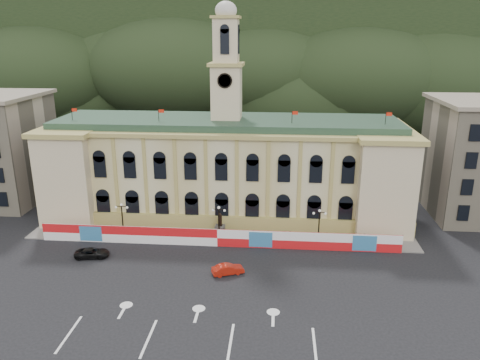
# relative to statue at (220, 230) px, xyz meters

# --- Properties ---
(ground) EXTENTS (260.00, 260.00, 0.00)m
(ground) POSITION_rel_statue_xyz_m (0.00, -18.00, -1.19)
(ground) COLOR black
(ground) RESTS_ON ground
(lane_markings) EXTENTS (26.00, 10.00, 0.02)m
(lane_markings) POSITION_rel_statue_xyz_m (0.00, -23.00, -1.18)
(lane_markings) COLOR white
(lane_markings) RESTS_ON ground
(hill_ridge) EXTENTS (230.00, 80.00, 64.00)m
(hill_ridge) POSITION_rel_statue_xyz_m (0.03, 103.99, 18.30)
(hill_ridge) COLOR black
(hill_ridge) RESTS_ON ground
(city_hall) EXTENTS (56.20, 17.60, 37.10)m
(city_hall) POSITION_rel_statue_xyz_m (0.00, 9.63, 6.66)
(city_hall) COLOR beige
(city_hall) RESTS_ON ground
(hoarding_fence) EXTENTS (50.00, 0.44, 2.50)m
(hoarding_fence) POSITION_rel_statue_xyz_m (0.06, -2.93, 0.06)
(hoarding_fence) COLOR red
(hoarding_fence) RESTS_ON ground
(pavement) EXTENTS (56.00, 5.50, 0.16)m
(pavement) POSITION_rel_statue_xyz_m (0.00, -0.25, -1.11)
(pavement) COLOR slate
(pavement) RESTS_ON ground
(statue) EXTENTS (1.40, 1.40, 3.72)m
(statue) POSITION_rel_statue_xyz_m (0.00, 0.00, 0.00)
(statue) COLOR #595651
(statue) RESTS_ON ground
(lamp_left) EXTENTS (1.96, 0.44, 5.15)m
(lamp_left) POSITION_rel_statue_xyz_m (-14.00, -1.00, 1.89)
(lamp_left) COLOR black
(lamp_left) RESTS_ON ground
(lamp_center) EXTENTS (1.96, 0.44, 5.15)m
(lamp_center) POSITION_rel_statue_xyz_m (0.00, -1.00, 1.89)
(lamp_center) COLOR black
(lamp_center) RESTS_ON ground
(lamp_right) EXTENTS (1.96, 0.44, 5.15)m
(lamp_right) POSITION_rel_statue_xyz_m (14.00, -1.00, 1.89)
(lamp_right) COLOR black
(lamp_right) RESTS_ON ground
(red_sedan) EXTENTS (4.10, 4.87, 1.29)m
(red_sedan) POSITION_rel_statue_xyz_m (2.31, -10.74, -0.54)
(red_sedan) COLOR #A4190B
(red_sedan) RESTS_ON ground
(black_suv) EXTENTS (3.46, 5.10, 1.24)m
(black_suv) POSITION_rel_statue_xyz_m (-16.03, -7.75, -0.57)
(black_suv) COLOR black
(black_suv) RESTS_ON ground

